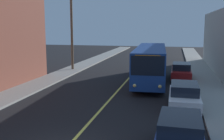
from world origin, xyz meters
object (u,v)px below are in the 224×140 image
parked_car_red (181,71)px  utility_pole_mid (71,13)px  city_bus (151,62)px  parked_car_white (184,96)px  parked_car_blue (180,135)px

parked_car_red → utility_pole_mid: utility_pole_mid is taller
city_bus → parked_car_white: city_bus is taller
parked_car_white → parked_car_red: bearing=89.9°
utility_pole_mid → parked_car_white: bearing=-45.9°
parked_car_blue → parked_car_white: size_ratio=1.01×
parked_car_white → parked_car_red: 9.49m
city_bus → parked_car_red: bearing=28.6°
city_bus → utility_pole_mid: (-9.42, 4.59, 4.70)m
city_bus → parked_car_blue: size_ratio=2.75×
parked_car_red → utility_pole_mid: bearing=165.9°
city_bus → parked_car_white: size_ratio=2.78×
parked_car_blue → parked_car_white: same height
parked_car_blue → utility_pole_mid: 23.05m
utility_pole_mid → city_bus: bearing=-26.0°
parked_car_blue → utility_pole_mid: (-11.84, 18.94, 5.67)m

